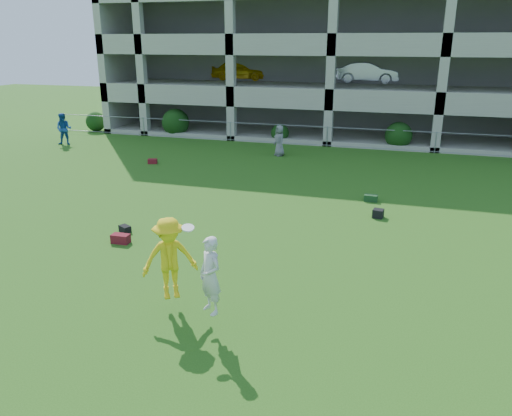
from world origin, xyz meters
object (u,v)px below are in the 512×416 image
(bystander_a, at_px, (64,129))
(bystander_c, at_px, (279,141))
(frisbee_contest, at_px, (177,262))
(crate_d, at_px, (378,213))
(parking_garage, at_px, (351,39))

(bystander_a, distance_m, bystander_c, 13.01)
(bystander_a, distance_m, frisbee_contest, 21.71)
(crate_d, xyz_separation_m, parking_garage, (-3.77, 20.46, 5.86))
(bystander_a, relative_size, crate_d, 5.33)
(bystander_c, bearing_deg, frisbee_contest, -33.52)
(crate_d, bearing_deg, bystander_a, 157.54)
(crate_d, bearing_deg, bystander_c, 124.06)
(bystander_a, height_order, parking_garage, parking_garage)
(crate_d, xyz_separation_m, frisbee_contest, (-3.88, -7.99, 1.14))
(frisbee_contest, bearing_deg, bystander_c, 96.68)
(crate_d, relative_size, parking_garage, 0.01)
(parking_garage, bearing_deg, bystander_c, -99.86)
(bystander_a, distance_m, crate_d, 20.37)
(bystander_a, xyz_separation_m, bystander_c, (12.98, 0.84, -0.11))
(bystander_c, bearing_deg, parking_garage, 129.94)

